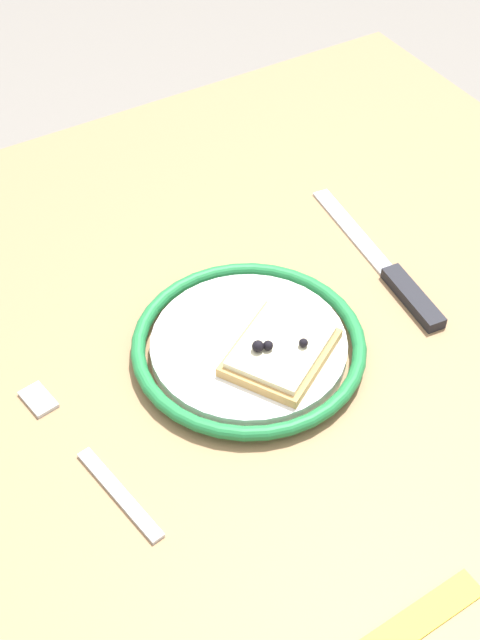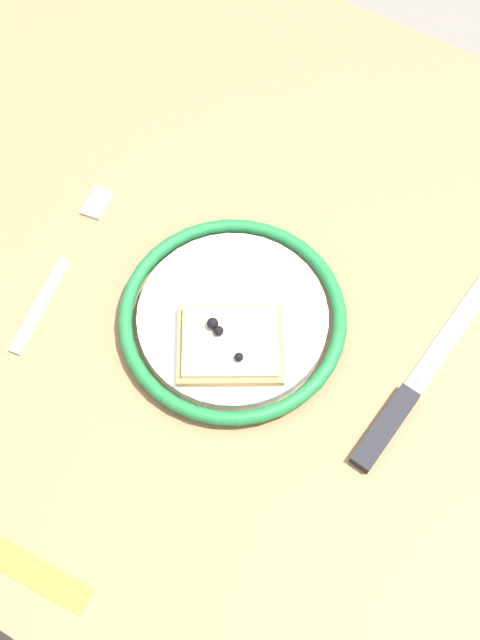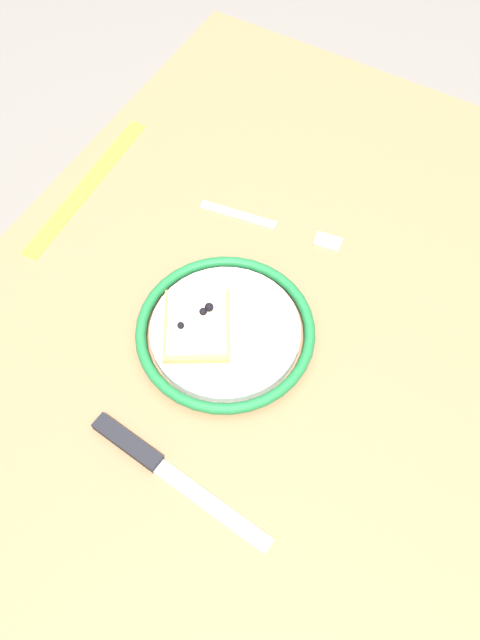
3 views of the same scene
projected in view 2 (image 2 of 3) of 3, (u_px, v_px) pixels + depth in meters
ground_plane at (233, 470)px, 1.51m from camera, size 6.00×6.00×0.00m
dining_table at (229, 309)px, 0.94m from camera, size 1.03×0.78×0.71m
plate at (233, 318)px, 0.83m from camera, size 0.22×0.22×0.02m
pizza_slice_near at (230, 344)px, 0.81m from camera, size 0.13×0.12×0.03m
knife at (404, 401)px, 0.80m from camera, size 0.04×0.24×0.01m
fork at (62, 266)px, 0.87m from camera, size 0.05×0.20×0.00m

